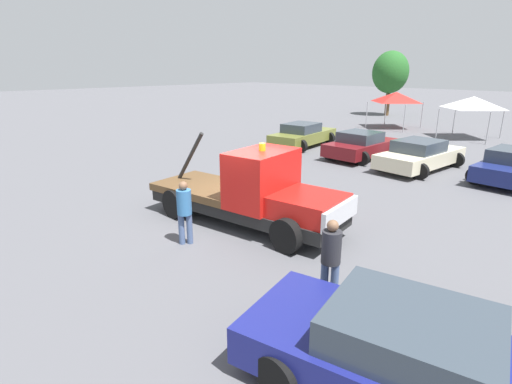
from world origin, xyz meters
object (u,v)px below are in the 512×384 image
Objects in this scene: tow_truck at (254,194)px; person_near_truck at (331,255)px; tree_left at (390,72)px; parked_car_olive at (303,135)px; person_at_hood at (184,208)px; canopy_tent_white at (473,103)px; parked_car_maroon at (361,145)px; parked_car_cream at (420,155)px; foreground_car at (424,363)px; canopy_tent_red at (396,97)px.

tow_truck is 4.14m from person_near_truck.
parked_car_olive is at bearing -77.52° from tree_left.
parked_car_olive is at bearing 152.39° from person_at_hood.
tow_truck is 20.07m from canopy_tent_white.
person_near_truck is 0.40× the size of parked_car_maroon.
tree_left is (-14.23, 29.97, 2.92)m from person_near_truck.
person_at_hood is 0.39× the size of parked_car_maroon.
tow_truck is at bearing -178.28° from parked_car_cream.
foreground_car and parked_car_maroon have the same top height.
parked_car_olive is 1.64× the size of canopy_tent_white.
person_near_truck is at bearing 139.57° from foreground_car.
person_near_truck is at bearing 41.75° from person_at_hood.
tow_truck reaches higher than parked_car_cream.
canopy_tent_white is at bearing -39.91° from tree_left.
parked_car_maroon is at bearing 90.14° from parked_car_cream.
canopy_tent_white reaches higher than parked_car_cream.
person_at_hood is at bearing -161.36° from parked_car_olive.
parked_car_olive is at bearing 84.96° from parked_car_maroon.
parked_car_olive is (-12.63, 13.47, -0.00)m from foreground_car.
foreground_car is 15.62m from parked_car_maroon.
canopy_tent_red is (-6.19, 21.03, 1.31)m from tow_truck.
foreground_car is at bearing -145.57° from parked_car_maroon.
canopy_tent_white is at bearing 93.86° from foreground_car.
foreground_car is 1.80× the size of canopy_tent_white.
canopy_tent_red reaches higher than canopy_tent_white.
person_near_truck is 16.00m from parked_car_olive.
person_near_truck is 24.86m from canopy_tent_red.
tow_truck is 1.47× the size of parked_car_maroon.
canopy_tent_white is (5.92, 9.50, 1.60)m from parked_car_olive.
canopy_tent_red is (-3.69, 10.94, 1.61)m from parked_car_maroon.
foreground_car and parked_car_cream have the same top height.
parked_car_olive is at bearing 120.73° from foreground_car.
parked_car_olive is at bearing -153.35° from person_near_truck.
tow_truck reaches higher than foreground_car.
parked_car_cream is 13.19m from canopy_tent_red.
parked_car_maroon is (-2.50, 10.09, -0.30)m from tow_truck.
foreground_car is at bearing 28.93° from person_at_hood.
canopy_tent_white reaches higher than parked_car_maroon.
person_near_truck is 0.29× the size of tree_left.
parked_car_cream is 21.72m from tree_left.
person_near_truck is 13.37m from parked_car_maroon.
person_at_hood is 32.12m from tree_left.
parked_car_maroon is 11.66m from canopy_tent_red.
tow_truck reaches higher than parked_car_maroon.
parked_car_olive is at bearing -121.93° from canopy_tent_white.
tree_left is (-9.85, 8.23, 1.64)m from canopy_tent_white.
foreground_car is at bearing -62.06° from tree_left.
person_near_truck reaches higher than parked_car_maroon.
parked_car_cream is 1.63× the size of canopy_tent_red.
tow_truck is 21.96m from canopy_tent_red.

